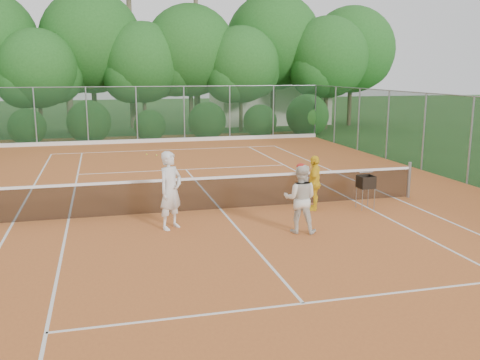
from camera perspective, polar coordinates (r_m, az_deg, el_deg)
The scene contains 14 objects.
ground at distance 15.11m, azimuth -2.05°, elevation -3.24°, with size 120.00×120.00×0.00m, color #234E1B.
clay_court at distance 15.11m, azimuth -2.05°, elevation -3.21°, with size 18.00×36.00×0.02m, color #BE642B.
club_building at distance 40.22m, azimuth 3.08°, elevation 8.24°, with size 8.00×5.00×3.00m, color beige.
tennis_net at distance 14.99m, azimuth -2.07°, elevation -1.28°, with size 11.97×0.10×1.10m.
player_white at distance 13.21m, azimuth -7.41°, elevation -1.11°, with size 0.71×0.46×1.94m, color silver.
player_center_grp at distance 12.91m, azimuth 6.45°, elevation -1.97°, with size 1.00×0.91×1.70m.
player_yellow at distance 15.07m, azimuth 7.94°, elevation -0.30°, with size 0.91×0.38×1.55m, color yellow.
ball_hopper at distance 15.45m, azimuth 13.29°, elevation -0.26°, with size 0.42×0.42×0.95m.
stray_ball_a at distance 25.13m, azimuth -9.93°, elevation 2.71°, with size 0.07×0.07×0.07m, color #D9E635.
stray_ball_b at distance 24.81m, azimuth -8.89°, elevation 2.63°, with size 0.07×0.07×0.07m, color #B8D732.
stray_ball_c at distance 25.47m, azimuth -8.00°, elevation 2.89°, with size 0.07×0.07×0.07m, color yellow.
court_markings at distance 15.11m, azimuth -2.05°, elevation -3.16°, with size 11.03×23.83×0.01m.
fence_back at distance 29.53m, azimuth -8.46°, elevation 6.94°, with size 18.07×0.07×3.00m.
tropical_treeline at distance 34.81m, azimuth -7.19°, elevation 13.59°, with size 32.10×8.49×15.03m.
Camera 1 is at (-3.15, -14.26, 3.88)m, focal length 40.00 mm.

